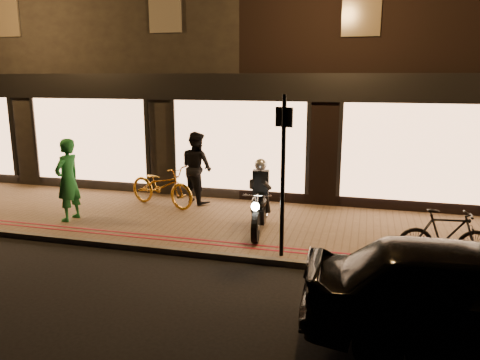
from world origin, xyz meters
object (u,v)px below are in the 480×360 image
(motorcycle, at_px, (260,204))
(sign_post, at_px, (283,168))
(parked_car, at_px, (470,296))
(person_green, at_px, (68,180))
(bicycle_gold, at_px, (162,186))

(motorcycle, bearing_deg, sign_post, -66.77)
(motorcycle, relative_size, parked_car, 0.46)
(sign_post, xyz_separation_m, person_green, (-5.19, 0.91, -0.71))
(motorcycle, relative_size, bicycle_gold, 0.95)
(bicycle_gold, distance_m, person_green, 2.34)
(parked_car, bearing_deg, person_green, 66.05)
(person_green, distance_m, parked_car, 8.59)
(motorcycle, height_order, bicycle_gold, motorcycle)
(motorcycle, bearing_deg, parked_car, -50.94)
(sign_post, distance_m, bicycle_gold, 4.59)
(motorcycle, xyz_separation_m, parked_car, (3.52, -3.45, -0.02))
(motorcycle, xyz_separation_m, sign_post, (0.71, -1.25, 1.06))
(parked_car, bearing_deg, bicycle_gold, 50.55)
(sign_post, bearing_deg, parked_car, -38.20)
(sign_post, height_order, bicycle_gold, sign_post)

